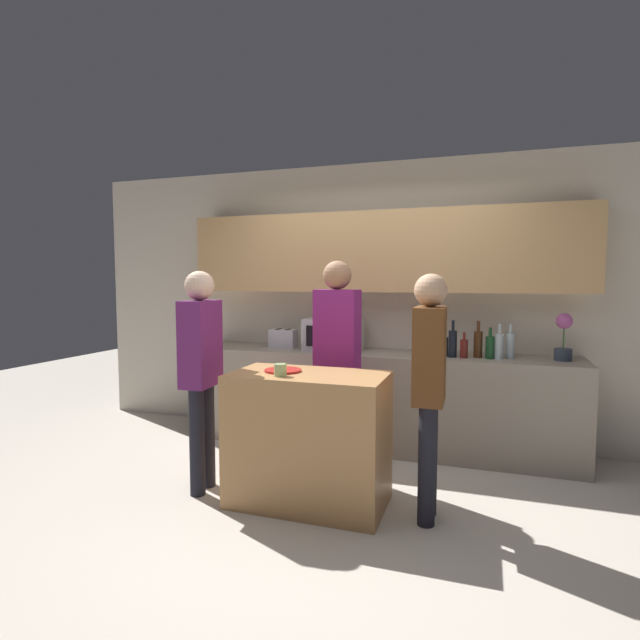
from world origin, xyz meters
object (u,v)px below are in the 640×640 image
(microwave, at_px, (333,334))
(person_right, at_px, (429,376))
(bottle_4, at_px, (478,344))
(bottle_5, at_px, (490,347))
(bottle_7, at_px, (510,345))
(person_left, at_px, (201,362))
(bottle_3, at_px, (464,348))
(cup_0, at_px, (280,370))
(plate_on_island, at_px, (283,370))
(toaster, at_px, (283,338))
(bottle_0, at_px, (433,344))
(bottle_2, at_px, (453,343))
(bottle_1, at_px, (444,346))
(potted_plant, at_px, (564,337))
(bottle_6, at_px, (499,346))
(person_center, at_px, (337,348))

(microwave, distance_m, person_right, 1.70)
(bottle_4, distance_m, person_right, 1.30)
(bottle_5, relative_size, bottle_7, 0.91)
(bottle_4, relative_size, person_left, 0.20)
(bottle_5, bearing_deg, bottle_4, 162.93)
(bottle_3, height_order, cup_0, bottle_3)
(plate_on_island, height_order, person_left, person_left)
(person_right, bearing_deg, bottle_3, -8.92)
(person_left, bearing_deg, microwave, 153.86)
(bottle_4, distance_m, cup_0, 1.90)
(toaster, distance_m, cup_0, 1.63)
(bottle_0, distance_m, bottle_2, 0.21)
(bottle_1, xyz_separation_m, bottle_7, (0.55, 0.07, 0.02))
(bottle_2, xyz_separation_m, bottle_5, (0.31, 0.02, -0.02))
(bottle_4, bearing_deg, bottle_2, -167.54)
(toaster, relative_size, bottle_5, 0.97)
(bottle_4, height_order, plate_on_island, bottle_4)
(potted_plant, relative_size, bottle_6, 1.32)
(bottle_7, xyz_separation_m, plate_on_island, (-1.54, -1.33, -0.08))
(plate_on_island, bearing_deg, bottle_1, 51.77)
(bottle_3, distance_m, bottle_5, 0.21)
(bottle_2, distance_m, bottle_3, 0.10)
(plate_on_island, distance_m, person_left, 0.63)
(bottle_0, distance_m, bottle_7, 0.65)
(bottle_2, xyz_separation_m, cup_0, (-1.02, -1.40, -0.05))
(bottle_1, bearing_deg, potted_plant, 4.89)
(bottle_5, xyz_separation_m, bottle_7, (0.16, 0.08, 0.01))
(bottle_0, distance_m, bottle_3, 0.30)
(bottle_2, height_order, bottle_7, bottle_2)
(toaster, relative_size, potted_plant, 0.66)
(toaster, distance_m, bottle_7, 2.11)
(toaster, height_order, bottle_7, bottle_7)
(bottle_5, bearing_deg, bottle_1, 178.16)
(bottle_1, relative_size, cup_0, 2.77)
(potted_plant, distance_m, bottle_7, 0.42)
(bottle_1, relative_size, bottle_6, 0.79)
(microwave, relative_size, bottle_6, 1.74)
(bottle_4, height_order, person_center, person_center)
(potted_plant, height_order, bottle_6, potted_plant)
(bottle_4, height_order, person_left, person_left)
(bottle_4, bearing_deg, microwave, 177.28)
(bottle_0, bearing_deg, bottle_7, -0.29)
(bottle_7, distance_m, cup_0, 2.12)
(potted_plant, xyz_separation_m, bottle_2, (-0.88, -0.11, -0.07))
(bottle_7, height_order, plate_on_island, bottle_7)
(bottle_4, height_order, cup_0, bottle_4)
(bottle_0, distance_m, bottle_5, 0.50)
(bottle_6, bearing_deg, bottle_5, -177.36)
(potted_plant, bearing_deg, bottle_0, -179.48)
(bottle_7, bearing_deg, bottle_4, -168.83)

